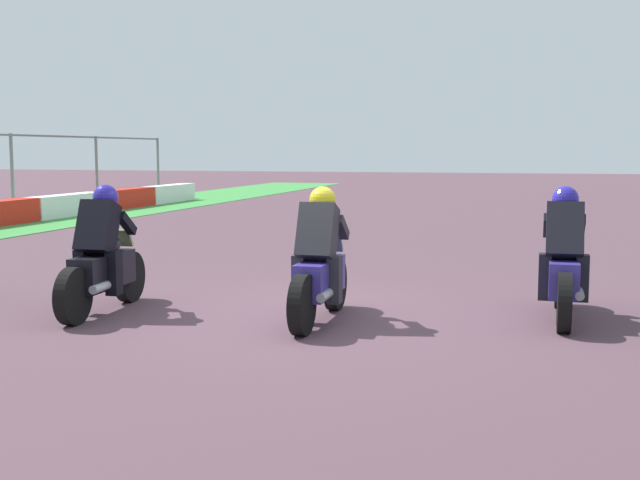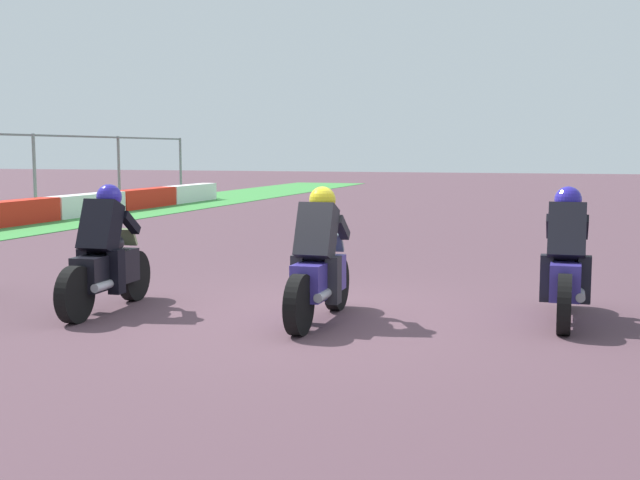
# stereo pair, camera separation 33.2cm
# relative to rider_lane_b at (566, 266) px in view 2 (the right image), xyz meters

# --- Properties ---
(ground_plane) EXTENTS (120.00, 120.00, 0.00)m
(ground_plane) POSITION_rel_rider_lane_b_xyz_m (-0.62, 2.73, -0.62)
(ground_plane) COLOR #543943
(rider_lane_b) EXTENTS (2.04, 0.54, 1.51)m
(rider_lane_b) POSITION_rel_rider_lane_b_xyz_m (0.00, 0.00, 0.00)
(rider_lane_b) COLOR black
(rider_lane_b) RESTS_ON ground_plane
(rider_lane_c) EXTENTS (2.04, 0.54, 1.51)m
(rider_lane_c) POSITION_rel_rider_lane_b_xyz_m (-0.86, 2.62, 0.00)
(rider_lane_c) COLOR black
(rider_lane_c) RESTS_ON ground_plane
(rider_lane_d) EXTENTS (2.04, 0.55, 1.51)m
(rider_lane_d) POSITION_rel_rider_lane_b_xyz_m (-1.06, 5.22, 0.00)
(rider_lane_d) COLOR black
(rider_lane_d) RESTS_ON ground_plane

